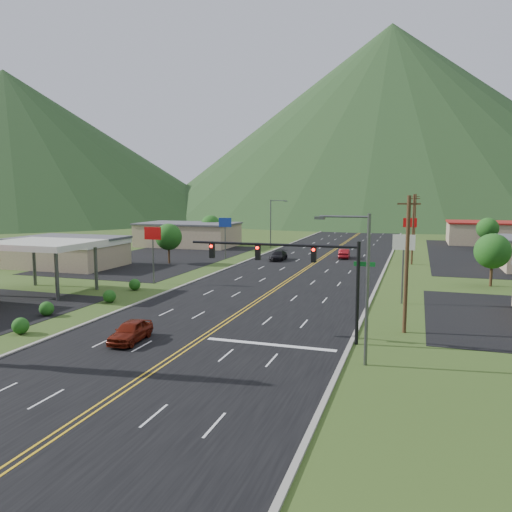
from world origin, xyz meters
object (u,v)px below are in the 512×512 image
(gas_canopy, at_px, (43,245))
(car_red_near, at_px, (131,332))
(streetlight_west, at_px, (272,220))
(streetlight_east, at_px, (362,279))
(traffic_signal, at_px, (299,264))
(car_red_far, at_px, (344,254))
(car_dark_mid, at_px, (278,256))

(gas_canopy, relative_size, car_red_near, 2.35)
(streetlight_west, height_order, car_red_near, streetlight_west)
(streetlight_west, bearing_deg, streetlight_east, -69.14)
(traffic_signal, xyz_separation_m, streetlight_west, (-18.16, 56.00, -0.15))
(traffic_signal, bearing_deg, streetlight_east, -40.39)
(traffic_signal, bearing_deg, car_red_far, 94.01)
(traffic_signal, xyz_separation_m, car_red_far, (-3.13, 44.68, -4.60))
(traffic_signal, distance_m, streetlight_west, 58.88)
(streetlight_west, relative_size, car_red_near, 2.12)
(car_red_far, bearing_deg, traffic_signal, 89.63)
(gas_canopy, bearing_deg, car_red_near, -34.75)
(car_red_near, distance_m, car_dark_mid, 43.43)
(gas_canopy, bearing_deg, car_dark_mid, 62.48)
(traffic_signal, bearing_deg, gas_canopy, 164.30)
(gas_canopy, distance_m, car_dark_mid, 35.33)
(streetlight_west, bearing_deg, car_red_near, -83.01)
(car_red_near, relative_size, car_red_far, 0.96)
(car_red_far, bearing_deg, gas_canopy, 50.96)
(streetlight_east, relative_size, streetlight_west, 1.00)
(gas_canopy, relative_size, car_dark_mid, 2.06)
(car_red_near, xyz_separation_m, car_dark_mid, (-1.50, 43.40, -0.02))
(car_red_near, xyz_separation_m, car_red_far, (7.64, 48.96, 0.01))
(traffic_signal, bearing_deg, car_dark_mid, 107.42)
(streetlight_west, relative_size, gas_canopy, 0.90)
(traffic_signal, relative_size, car_dark_mid, 2.69)
(streetlight_west, distance_m, car_dark_mid, 18.43)
(car_red_near, height_order, car_dark_mid, car_red_near)
(gas_canopy, bearing_deg, car_red_far, 55.34)
(streetlight_east, xyz_separation_m, streetlight_west, (-22.86, 60.00, 0.00))
(gas_canopy, height_order, car_red_far, gas_canopy)
(gas_canopy, xyz_separation_m, car_red_far, (25.35, 36.68, -4.14))
(streetlight_east, relative_size, car_red_near, 2.12)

